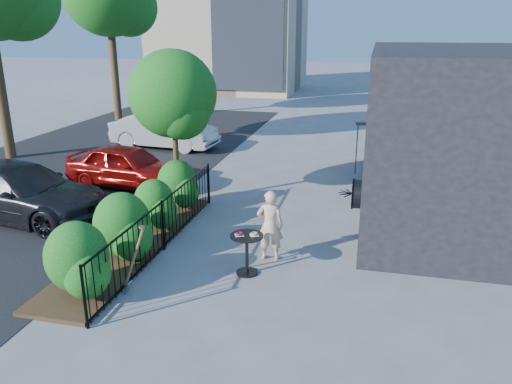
% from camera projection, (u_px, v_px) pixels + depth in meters
% --- Properties ---
extents(ground, '(120.00, 120.00, 0.00)m').
position_uv_depth(ground, '(233.00, 256.00, 10.25)').
color(ground, gray).
rests_on(ground, ground).
extents(shop_building, '(6.22, 9.00, 4.00)m').
position_uv_depth(shop_building, '(490.00, 131.00, 12.57)').
color(shop_building, black).
rests_on(shop_building, ground).
extents(fence, '(0.05, 6.05, 1.10)m').
position_uv_depth(fence, '(163.00, 225.00, 10.40)').
color(fence, black).
rests_on(fence, ground).
extents(planting_bed, '(1.30, 6.00, 0.08)m').
position_uv_depth(planting_bed, '(134.00, 244.00, 10.72)').
color(planting_bed, '#382616').
rests_on(planting_bed, ground).
extents(shrubs, '(1.10, 5.60, 1.24)m').
position_uv_depth(shrubs, '(138.00, 215.00, 10.58)').
color(shrubs, '#135315').
rests_on(shrubs, ground).
extents(patio_tree, '(2.20, 2.20, 3.94)m').
position_uv_depth(patio_tree, '(175.00, 100.00, 12.42)').
color(patio_tree, '#3F2B19').
rests_on(patio_tree, ground).
extents(street, '(9.00, 30.00, 0.01)m').
position_uv_depth(street, '(30.00, 188.00, 14.55)').
color(street, black).
rests_on(street, ground).
extents(cafe_table, '(0.63, 0.63, 0.85)m').
position_uv_depth(cafe_table, '(247.00, 247.00, 9.38)').
color(cafe_table, black).
rests_on(cafe_table, ground).
extents(woman, '(0.58, 0.42, 1.46)m').
position_uv_depth(woman, '(270.00, 225.00, 9.93)').
color(woman, beige).
rests_on(woman, ground).
extents(shovel, '(0.47, 0.17, 1.35)m').
position_uv_depth(shovel, '(133.00, 264.00, 8.63)').
color(shovel, brown).
rests_on(shovel, ground).
extents(car_red, '(3.83, 1.93, 1.25)m').
position_uv_depth(car_red, '(128.00, 166.00, 14.53)').
color(car_red, maroon).
rests_on(car_red, ground).
extents(car_silver, '(4.29, 1.84, 1.38)m').
position_uv_depth(car_silver, '(164.00, 130.00, 19.25)').
color(car_silver, '#B6B5BA').
rests_on(car_silver, ground).
extents(car_darkgrey, '(4.85, 2.42, 1.35)m').
position_uv_depth(car_darkgrey, '(19.00, 192.00, 12.11)').
color(car_darkgrey, black).
rests_on(car_darkgrey, ground).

